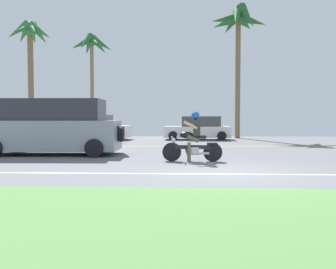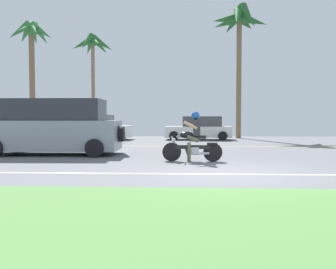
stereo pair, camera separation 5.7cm
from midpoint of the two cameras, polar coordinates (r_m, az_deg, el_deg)
name	(u,v)px [view 1 (the left image)]	position (r m, az deg, el deg)	size (l,w,h in m)	color
ground	(220,160)	(11.94, 8.13, -4.00)	(56.00, 30.00, 0.04)	slate
grass_median	(276,219)	(5.02, 16.38, -12.69)	(56.00, 3.80, 0.06)	#548442
lane_line_near	(234,174)	(8.80, 10.20, -6.22)	(50.40, 0.12, 0.01)	silver
lane_line_far	(209,146)	(17.26, 6.36, -1.88)	(50.40, 0.12, 0.01)	yellow
motorcyclist	(193,140)	(11.18, 3.81, -0.93)	(1.86, 0.61, 1.56)	black
suv_nearby	(54,128)	(13.91, -17.79, 1.00)	(5.08, 2.18, 2.04)	#8C939E
parked_car_0	(93,128)	(23.16, -11.90, 1.02)	(4.59, 2.27, 1.56)	white
parked_car_1	(198,129)	(22.65, 4.78, 0.92)	(4.16, 1.99, 1.46)	white
palm_tree_0	(238,26)	(25.47, 10.92, 16.54)	(4.04, 3.99, 8.88)	brown
palm_tree_1	(92,49)	(25.41, -12.04, 13.10)	(2.95, 2.78, 7.04)	#846B4C
palm_tree_2	(30,40)	(27.86, -21.07, 13.80)	(3.26, 3.36, 8.24)	brown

